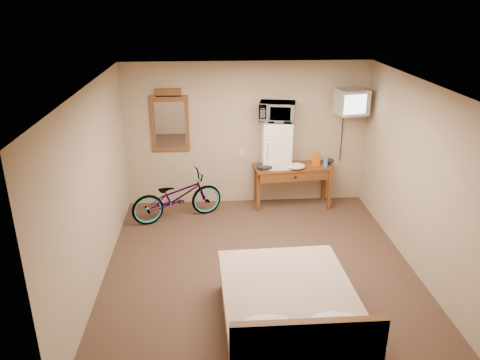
{
  "coord_description": "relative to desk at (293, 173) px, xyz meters",
  "views": [
    {
      "loc": [
        -0.64,
        -5.49,
        3.51
      ],
      "look_at": [
        -0.23,
        0.6,
        1.08
      ],
      "focal_mm": 35.0,
      "sensor_mm": 36.0,
      "label": 1
    }
  ],
  "objects": [
    {
      "name": "room",
      "position": [
        -0.79,
        -2.0,
        0.62
      ],
      "size": [
        4.6,
        4.64,
        2.5
      ],
      "color": "#422C21",
      "rests_on": "ground"
    },
    {
      "name": "desk",
      "position": [
        0.0,
        0.0,
        0.0
      ],
      "size": [
        1.38,
        0.64,
        0.75
      ],
      "color": "brown",
      "rests_on": "floor"
    },
    {
      "name": "mini_fridge",
      "position": [
        -0.3,
        0.05,
        0.52
      ],
      "size": [
        0.5,
        0.49,
        0.79
      ],
      "color": "white",
      "rests_on": "desk"
    },
    {
      "name": "microwave",
      "position": [
        -0.3,
        0.05,
        1.08
      ],
      "size": [
        0.65,
        0.5,
        0.32
      ],
      "primitive_type": "imported",
      "rotation": [
        0.0,
        0.0,
        -0.2
      ],
      "color": "white",
      "rests_on": "mini_fridge"
    },
    {
      "name": "snack_bag",
      "position": [
        0.39,
        0.02,
        0.24
      ],
      "size": [
        0.14,
        0.11,
        0.24
      ],
      "primitive_type": "cube",
      "rotation": [
        0.0,
        0.0,
        0.35
      ],
      "color": "orange",
      "rests_on": "desk"
    },
    {
      "name": "blue_cup",
      "position": [
        0.55,
        -0.03,
        0.19
      ],
      "size": [
        0.08,
        0.08,
        0.14
      ],
      "primitive_type": "cylinder",
      "color": "#3E7CD3",
      "rests_on": "desk"
    },
    {
      "name": "cloth_cream",
      "position": [
        0.01,
        -0.13,
        0.17
      ],
      "size": [
        0.33,
        0.26,
        0.1
      ],
      "primitive_type": "ellipsoid",
      "color": "silver",
      "rests_on": "desk"
    },
    {
      "name": "cloth_dark_a",
      "position": [
        -0.5,
        -0.11,
        0.18
      ],
      "size": [
        0.29,
        0.22,
        0.11
      ],
      "primitive_type": "ellipsoid",
      "color": "black",
      "rests_on": "desk"
    },
    {
      "name": "cloth_dark_b",
      "position": [
        0.63,
        0.11,
        0.17
      ],
      "size": [
        0.21,
        0.17,
        0.1
      ],
      "primitive_type": "ellipsoid",
      "color": "black",
      "rests_on": "desk"
    },
    {
      "name": "crt_television",
      "position": [
        0.93,
        0.02,
        1.23
      ],
      "size": [
        0.55,
        0.62,
        0.42
      ],
      "color": "black",
      "rests_on": "room"
    },
    {
      "name": "wall_mirror",
      "position": [
        -2.09,
        0.27,
        0.88
      ],
      "size": [
        0.64,
        0.04,
        1.08
      ],
      "color": "brown",
      "rests_on": "room"
    },
    {
      "name": "bicycle",
      "position": [
        -1.99,
        -0.37,
        -0.23
      ],
      "size": [
        1.62,
        1.03,
        0.8
      ],
      "primitive_type": "imported",
      "rotation": [
        0.0,
        0.0,
        1.92
      ],
      "color": "black",
      "rests_on": "floor"
    },
    {
      "name": "bed",
      "position": [
        -0.61,
        -3.38,
        -0.33
      ],
      "size": [
        1.5,
        1.97,
        0.9
      ],
      "color": "brown",
      "rests_on": "floor"
    }
  ]
}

